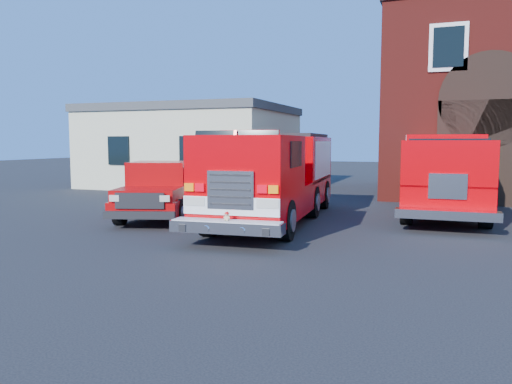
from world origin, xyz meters
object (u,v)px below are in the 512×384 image
(side_building, at_px, (193,146))
(pickup_truck, at_px, (163,190))
(fire_engine, at_px, (275,175))
(secondary_truck, at_px, (444,171))

(side_building, distance_m, pickup_truck, 11.58)
(side_building, height_order, fire_engine, side_building)
(fire_engine, bearing_deg, pickup_truck, -173.69)
(secondary_truck, bearing_deg, fire_engine, -144.14)
(pickup_truck, bearing_deg, side_building, 112.68)
(pickup_truck, bearing_deg, fire_engine, 6.31)
(fire_engine, xyz_separation_m, pickup_truck, (-3.70, -0.41, -0.56))
(pickup_truck, xyz_separation_m, secondary_truck, (8.57, 3.93, 0.60))
(side_building, bearing_deg, pickup_truck, -67.32)
(side_building, relative_size, secondary_truck, 1.24)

